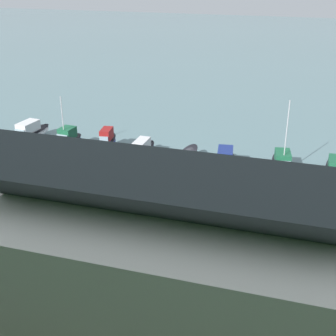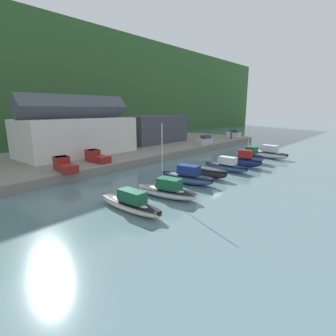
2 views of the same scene
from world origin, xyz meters
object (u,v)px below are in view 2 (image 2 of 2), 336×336
moored_boat_7 (268,153)px  moored_boat_5 (243,161)px  pickup_truck_1 (96,157)px  person_on_quay (231,135)px  moored_boat_3 (206,172)px  parked_car_1 (205,140)px  moored_boat_1 (167,190)px  moored_boat_0 (130,203)px  moored_boat_4 (226,166)px  moored_boat_2 (187,177)px  pickup_truck_0 (64,165)px  moored_boat_6 (250,156)px  parked_car_0 (234,134)px

moored_boat_7 → moored_boat_5: bearing=-174.3°
pickup_truck_1 → person_on_quay: 44.11m
pickup_truck_1 → moored_boat_5: bearing=-45.1°
moored_boat_3 → parked_car_1: bearing=33.9°
moored_boat_1 → moored_boat_7: bearing=-8.8°
moored_boat_3 → person_on_quay: person_on_quay is taller
moored_boat_3 → person_on_quay: (36.65, 14.85, 1.56)m
moored_boat_0 → moored_boat_7: bearing=-0.1°
moored_boat_4 → moored_boat_7: moored_boat_7 is taller
moored_boat_2 → moored_boat_4: size_ratio=1.05×
moored_boat_4 → person_on_quay: 34.56m
moored_boat_4 → pickup_truck_0: bearing=143.9°
moored_boat_5 → pickup_truck_1: 25.12m
moored_boat_2 → moored_boat_7: size_ratio=0.94×
moored_boat_4 → moored_boat_6: bearing=1.4°
moored_boat_3 → moored_boat_5: bearing=-5.0°
moored_boat_0 → parked_car_1: (38.75, 16.08, 1.46)m
parked_car_0 → pickup_truck_0: parked_car_0 is taller
parked_car_1 → pickup_truck_1: size_ratio=0.93×
moored_boat_1 → moored_boat_3: bearing=-1.3°
moored_boat_1 → moored_boat_6: 25.72m
moored_boat_2 → pickup_truck_0: pickup_truck_0 is taller
pickup_truck_1 → moored_boat_7: bearing=-31.9°
moored_boat_0 → person_on_quay: person_on_quay is taller
moored_boat_2 → person_on_quay: person_on_quay is taller
moored_boat_2 → parked_car_0: (47.22, 16.82, 1.31)m
moored_boat_4 → moored_boat_7: bearing=-2.8°
moored_boat_4 → person_on_quay: (31.06, 15.06, 1.58)m
moored_boat_0 → moored_boat_6: bearing=2.0°
moored_boat_0 → parked_car_0: parked_car_0 is taller
moored_boat_4 → parked_car_1: bearing=42.1°
moored_boat_4 → moored_boat_6: (9.56, 0.07, 0.26)m
moored_boat_3 → moored_boat_5: 10.38m
parked_car_0 → person_on_quay: bearing=-159.1°
moored_boat_2 → pickup_truck_1: pickup_truck_1 is taller
moored_boat_0 → pickup_truck_0: 16.16m
moored_boat_0 → moored_boat_3: size_ratio=1.21×
moored_boat_5 → person_on_quay: size_ratio=3.11×
moored_boat_4 → parked_car_1: (17.19, 14.98, 1.40)m
moored_boat_1 → pickup_truck_0: 16.58m
parked_car_0 → moored_boat_0: bearing=-161.7°
moored_boat_0 → moored_boat_1: moored_boat_1 is taller
moored_boat_3 → pickup_truck_0: 20.40m
moored_boat_7 → moored_boat_6: bearing=176.5°
moored_boat_1 → moored_boat_4: (16.12, 1.24, 0.01)m
moored_boat_5 → moored_boat_0: bearing=172.3°
moored_boat_5 → pickup_truck_1: bearing=126.7°
pickup_truck_0 → pickup_truck_1: 6.99m
parked_car_1 → moored_boat_3: bearing=131.2°
moored_boat_1 → moored_boat_5: 20.86m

